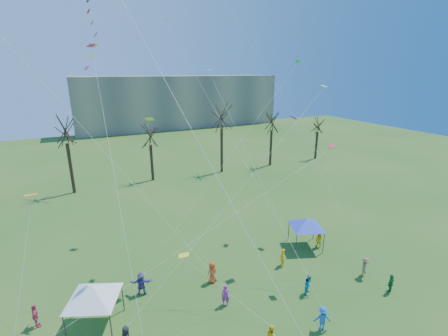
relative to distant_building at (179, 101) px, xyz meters
name	(u,v)px	position (x,y,z in m)	size (l,w,h in m)	color
distant_building	(179,101)	(0.00, 0.00, 0.00)	(60.00, 14.00, 15.00)	gray
bare_tree_row	(159,135)	(-18.69, -47.06, -0.23)	(69.18, 7.34, 11.66)	black
big_box_kite	(99,10)	(-28.08, -72.96, 12.30)	(4.72, 7.22, 25.88)	red
canopy_tent_white	(93,292)	(-30.48, -74.08, -4.73)	(4.01, 4.01, 3.27)	#3F3F44
canopy_tent_blue	(307,223)	(-11.16, -72.25, -4.94)	(3.74, 3.74, 3.02)	#3F3F44
festival_crowd	(223,303)	(-22.27, -76.72, -6.64)	(26.44, 10.74, 1.85)	red
small_kites_aloft	(202,112)	(-21.15, -70.66, 6.06)	(27.92, 19.05, 32.58)	#F6A20C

